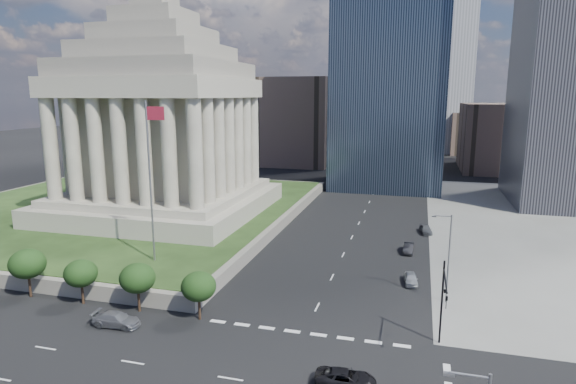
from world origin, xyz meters
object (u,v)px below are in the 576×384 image
(flagpole, at_px, (151,173))
(street_lamp_north, at_px, (447,253))
(traffic_signal_ne, at_px, (443,297))
(parked_sedan_near, at_px, (411,279))
(parked_sedan_mid, at_px, (408,248))
(parked_sedan_far, at_px, (426,229))
(suv_grey, at_px, (116,320))
(war_memorial, at_px, (160,102))
(pickup_truck, at_px, (346,379))

(flagpole, xyz_separation_m, street_lamp_north, (35.16, 1.00, -7.45))
(traffic_signal_ne, relative_size, street_lamp_north, 0.80)
(parked_sedan_near, bearing_deg, parked_sedan_mid, 86.59)
(traffic_signal_ne, xyz_separation_m, parked_sedan_far, (-1.00, 38.81, -4.55))
(suv_grey, xyz_separation_m, parked_sedan_far, (29.79, 42.08, -0.00))
(street_lamp_north, bearing_deg, war_memorial, 154.08)
(parked_sedan_near, bearing_deg, parked_sedan_far, 78.98)
(traffic_signal_ne, distance_m, parked_sedan_far, 39.08)
(suv_grey, height_order, parked_sedan_far, suv_grey)
(pickup_truck, distance_m, parked_sedan_near, 23.45)
(parked_sedan_far, bearing_deg, pickup_truck, -107.75)
(suv_grey, xyz_separation_m, parked_sedan_near, (27.91, 19.04, -0.06))
(war_memorial, height_order, traffic_signal_ne, war_memorial)
(flagpole, height_order, parked_sedan_mid, flagpole)
(flagpole, xyz_separation_m, parked_sedan_near, (31.45, 5.46, -12.47))
(war_memorial, distance_m, street_lamp_north, 54.92)
(traffic_signal_ne, xyz_separation_m, pickup_truck, (-7.35, -7.26, -4.58))
(traffic_signal_ne, xyz_separation_m, parked_sedan_near, (-2.88, 15.76, -4.60))
(parked_sedan_far, bearing_deg, street_lamp_north, -96.10)
(pickup_truck, relative_size, parked_sedan_mid, 1.21)
(flagpole, relative_size, parked_sedan_far, 4.86)
(flagpole, bearing_deg, parked_sedan_near, 9.84)
(traffic_signal_ne, bearing_deg, street_lamp_north, 85.81)
(parked_sedan_mid, distance_m, parked_sedan_far, 11.29)
(war_memorial, xyz_separation_m, parked_sedan_far, (45.50, 4.50, -20.70))
(parked_sedan_mid, xyz_separation_m, parked_sedan_far, (2.50, 11.01, 0.04))
(suv_grey, bearing_deg, street_lamp_north, -67.33)
(suv_grey, relative_size, parked_sedan_mid, 1.22)
(parked_sedan_far, bearing_deg, flagpole, -149.37)
(war_memorial, xyz_separation_m, suv_grey, (15.71, -37.58, -20.69))
(war_memorial, height_order, parked_sedan_near, war_memorial)
(traffic_signal_ne, relative_size, suv_grey, 1.64)
(parked_sedan_mid, bearing_deg, traffic_signal_ne, -80.71)
(war_memorial, height_order, flagpole, war_memorial)
(flagpole, distance_m, traffic_signal_ne, 36.69)
(flagpole, height_order, street_lamp_north, flagpole)
(traffic_signal_ne, distance_m, parked_sedan_mid, 28.39)
(war_memorial, bearing_deg, street_lamp_north, -25.92)
(war_memorial, relative_size, traffic_signal_ne, 4.88)
(street_lamp_north, bearing_deg, traffic_signal_ne, -94.19)
(street_lamp_north, distance_m, parked_sedan_mid, 17.77)
(war_memorial, relative_size, parked_sedan_mid, 9.75)
(street_lamp_north, relative_size, suv_grey, 2.06)
(parked_sedan_far, bearing_deg, parked_sedan_mid, -112.70)
(traffic_signal_ne, bearing_deg, parked_sedan_mid, 97.18)
(pickup_truck, bearing_deg, suv_grey, 76.47)
(parked_sedan_near, relative_size, parked_sedan_mid, 0.95)
(pickup_truck, height_order, parked_sedan_far, parked_sedan_far)
(parked_sedan_far, bearing_deg, traffic_signal_ne, -98.43)
(suv_grey, bearing_deg, traffic_signal_ne, -86.01)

